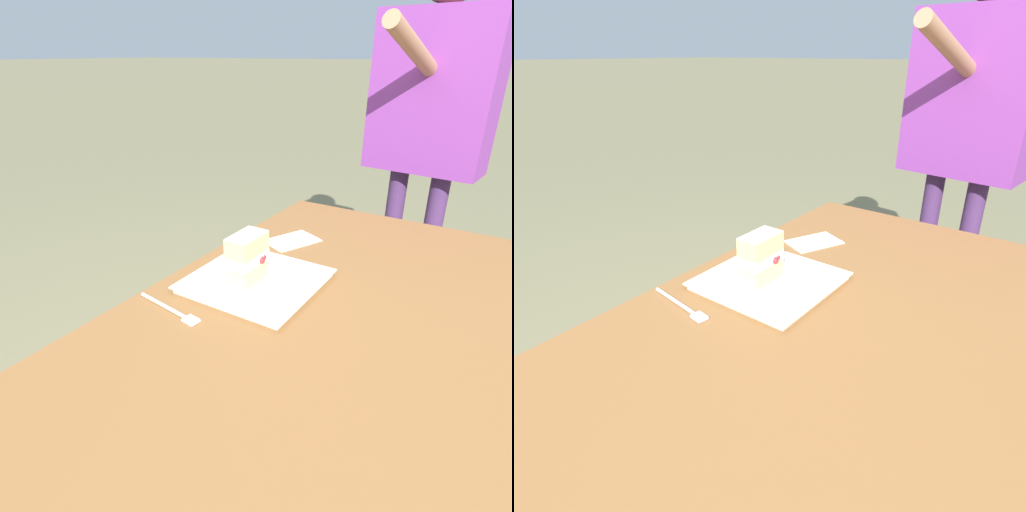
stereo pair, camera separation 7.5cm
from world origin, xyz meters
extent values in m
cylinder|color=brown|center=(0.78, 0.38, 0.33)|extent=(0.07, 0.07, 0.67)
cube|color=brown|center=(0.00, 0.00, 0.69)|extent=(1.69, 0.87, 0.04)
cube|color=white|center=(0.24, 0.24, 0.71)|extent=(0.26, 0.26, 0.01)
cube|color=white|center=(0.24, 0.24, 0.72)|extent=(0.28, 0.28, 0.00)
cube|color=#E0C17A|center=(0.22, 0.25, 0.74)|extent=(0.10, 0.05, 0.04)
cube|color=white|center=(0.22, 0.25, 0.78)|extent=(0.10, 0.06, 0.02)
sphere|color=red|center=(0.25, 0.23, 0.77)|extent=(0.01, 0.01, 0.01)
sphere|color=red|center=(0.24, 0.23, 0.77)|extent=(0.02, 0.02, 0.02)
sphere|color=red|center=(0.20, 0.28, 0.78)|extent=(0.01, 0.01, 0.01)
cube|color=#E0C17A|center=(0.22, 0.25, 0.81)|extent=(0.10, 0.05, 0.04)
cube|color=white|center=(0.22, 0.25, 0.83)|extent=(0.09, 0.05, 0.00)
cylinder|color=silver|center=(0.06, 0.35, 0.71)|extent=(0.03, 0.14, 0.01)
cube|color=silver|center=(0.05, 0.27, 0.71)|extent=(0.03, 0.03, 0.01)
cube|color=white|center=(0.50, 0.29, 0.71)|extent=(0.17, 0.14, 0.00)
cylinder|color=#452855|center=(1.25, 0.20, 0.39)|extent=(0.07, 0.07, 0.77)
cylinder|color=#452855|center=(1.23, 0.04, 0.39)|extent=(0.07, 0.07, 0.77)
cube|color=#7A3389|center=(1.24, 0.12, 1.05)|extent=(0.23, 0.44, 0.55)
cylinder|color=#9E7051|center=(1.01, 0.15, 1.19)|extent=(0.45, 0.10, 0.20)
camera|label=1|loc=(-0.48, -0.22, 1.18)|focal=30.26mm
camera|label=2|loc=(-0.44, -0.28, 1.18)|focal=30.26mm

